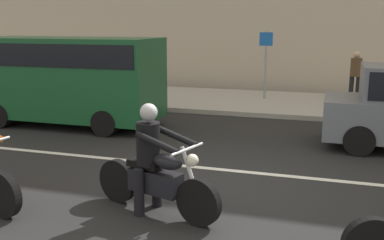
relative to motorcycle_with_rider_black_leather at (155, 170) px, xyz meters
The scene contains 7 objects.
ground_plane 1.57m from the motorcycle_with_rider_black_leather, 62.33° to the left, with size 80.00×80.00×0.00m, color black.
sidewalk_slab 9.31m from the motorcycle_with_rider_black_leather, 85.89° to the left, with size 40.00×4.40×0.14m, color #A8A399.
lane_marking_stripe 2.39m from the motorcycle_with_rider_black_leather, 70.26° to the left, with size 18.00×0.14×0.01m, color silver.
motorcycle_with_rider_black_leather is the anchor object (origin of this frame).
parked_van_forest_green 6.42m from the motorcycle_with_rider_black_leather, 133.08° to the left, with size 4.90×1.96×2.30m.
street_sign_post 9.65m from the motorcycle_with_rider_black_leather, 89.33° to the left, with size 0.44×0.08×2.26m.
pedestrian_bystander 9.72m from the motorcycle_with_rider_black_leather, 72.17° to the left, with size 0.34×0.34×1.68m.
Camera 1 is at (1.68, -6.94, 2.68)m, focal length 42.39 mm.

